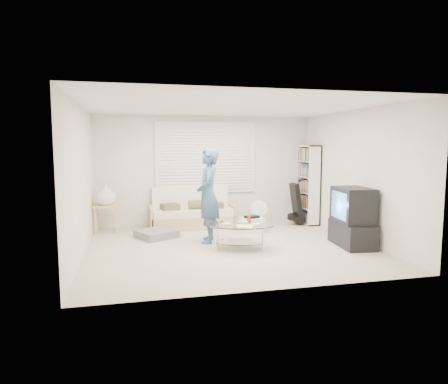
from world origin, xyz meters
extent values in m
plane|color=#BEB193|center=(0.00, 0.00, 0.00)|extent=(5.00, 5.00, 0.00)
cube|color=beige|center=(0.00, 2.25, 1.25)|extent=(5.00, 0.02, 2.50)
cube|color=beige|center=(0.00, -2.25, 1.25)|extent=(5.00, 0.02, 2.50)
cube|color=beige|center=(-2.50, 0.00, 1.25)|extent=(0.02, 4.50, 2.50)
cube|color=beige|center=(2.50, 0.00, 1.25)|extent=(0.02, 4.50, 2.50)
cube|color=white|center=(0.00, 0.00, 2.50)|extent=(5.00, 4.50, 0.02)
cube|color=white|center=(0.00, 2.22, 1.55)|extent=(2.32, 0.06, 1.62)
cube|color=black|center=(0.00, 2.21, 1.55)|extent=(2.20, 0.01, 1.50)
cube|color=silver|center=(0.00, 2.18, 1.55)|extent=(2.16, 0.04, 1.50)
cube|color=silver|center=(0.00, 2.20, 1.55)|extent=(2.32, 0.08, 1.62)
cube|color=tan|center=(-0.39, 1.83, 0.14)|extent=(1.81, 0.72, 0.29)
cube|color=#F2E8CB|center=(-0.39, 1.81, 0.36)|extent=(1.73, 0.67, 0.14)
cube|color=#F2E8CB|center=(-0.39, 2.12, 0.63)|extent=(1.73, 0.20, 0.55)
cube|color=tan|center=(-1.29, 1.83, 0.25)|extent=(0.05, 0.72, 0.51)
cube|color=tan|center=(0.52, 1.83, 0.25)|extent=(0.05, 0.72, 0.51)
cube|color=#4D4D2A|center=(-0.88, 1.78, 0.50)|extent=(0.43, 0.43, 0.13)
cylinder|color=#4D4D2A|center=(-0.25, 1.75, 0.53)|extent=(0.45, 0.20, 0.20)
cube|color=#4B3325|center=(0.15, 1.81, 0.49)|extent=(0.38, 0.38, 0.11)
cube|color=slate|center=(-1.23, 1.04, 0.08)|extent=(0.91, 0.91, 0.15)
cube|color=tan|center=(-2.22, 1.75, 0.57)|extent=(0.52, 0.42, 0.04)
cube|color=tan|center=(-2.43, 1.59, 0.28)|extent=(0.04, 0.04, 0.56)
cube|color=tan|center=(-2.01, 1.59, 0.28)|extent=(0.04, 0.04, 0.56)
cube|color=tan|center=(-2.43, 1.91, 0.28)|extent=(0.04, 0.04, 0.56)
cube|color=tan|center=(-2.01, 1.91, 0.28)|extent=(0.04, 0.04, 0.56)
imported|color=white|center=(-2.22, 1.75, 0.81)|extent=(0.42, 0.42, 0.44)
cube|color=white|center=(2.33, 1.75, 0.92)|extent=(0.29, 0.77, 1.83)
cube|color=black|center=(2.00, 1.63, 0.50)|extent=(0.25, 0.34, 0.95)
cylinder|color=black|center=(1.97, 1.63, 0.18)|extent=(0.34, 0.35, 0.14)
cylinder|color=white|center=(1.06, 1.57, 0.01)|extent=(0.25, 0.25, 0.03)
cylinder|color=white|center=(1.06, 1.57, 0.17)|extent=(0.03, 0.03, 0.32)
cylinder|color=white|center=(1.06, 1.57, 0.43)|extent=(0.38, 0.21, 0.37)
cylinder|color=white|center=(1.06, 1.57, 0.43)|extent=(0.11, 0.08, 0.10)
cube|color=white|center=(0.78, 1.12, 0.15)|extent=(0.51, 0.36, 0.30)
cube|color=black|center=(0.78, 1.12, 0.33)|extent=(0.34, 0.30, 0.05)
cube|color=black|center=(2.20, -0.45, 0.22)|extent=(0.62, 1.03, 0.44)
cube|color=black|center=(2.20, -0.45, 0.75)|extent=(0.62, 0.87, 0.63)
cube|color=#5D9DD8|center=(1.94, -0.42, 0.75)|extent=(0.08, 0.63, 0.48)
ellipsoid|color=silver|center=(0.15, -0.19, 0.43)|extent=(1.36, 1.07, 0.02)
ellipsoid|color=silver|center=(0.15, -0.19, 0.13)|extent=(1.04, 0.82, 0.01)
cylinder|color=silver|center=(-0.31, -0.30, 0.21)|extent=(0.03, 0.03, 0.41)
cylinder|color=silver|center=(0.47, -0.54, 0.21)|extent=(0.03, 0.03, 0.41)
cylinder|color=silver|center=(-0.17, 0.16, 0.21)|extent=(0.03, 0.03, 0.41)
cylinder|color=silver|center=(0.61, -0.08, 0.21)|extent=(0.03, 0.03, 0.41)
cube|color=white|center=(-0.10, -0.20, 0.46)|extent=(0.17, 0.11, 0.04)
cube|color=white|center=(0.23, -0.10, 0.46)|extent=(0.19, 0.19, 0.04)
cube|color=white|center=(0.42, -0.33, 0.46)|extent=(0.19, 0.19, 0.04)
cylinder|color=silver|center=(0.12, 0.02, 0.50)|extent=(0.07, 0.07, 0.11)
cylinder|color=red|center=(0.37, -0.03, 0.50)|extent=(0.07, 0.07, 0.12)
cube|color=black|center=(-0.12, 0.03, 0.45)|extent=(0.08, 0.19, 0.02)
cube|color=white|center=(0.20, -0.41, 0.45)|extent=(0.36, 0.40, 0.01)
cube|color=#D8DF5F|center=(0.14, -0.41, 0.45)|extent=(0.27, 0.33, 0.01)
imported|color=#345070|center=(-0.29, 0.45, 0.89)|extent=(0.56, 0.73, 1.78)
camera|label=1|loc=(-1.70, -6.85, 1.81)|focal=32.00mm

